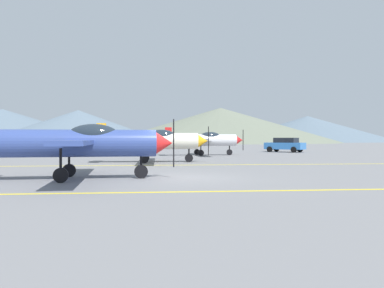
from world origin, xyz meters
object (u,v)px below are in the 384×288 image
Objects in this scene: airplane_mid at (152,140)px; airplane_far at (204,140)px; car_sedan at (285,145)px; airplane_near at (78,142)px.

airplane_far is at bearing 64.61° from airplane_mid.
car_sedan is (14.78, 16.97, -0.60)m from airplane_mid.
airplane_far is at bearing -144.75° from car_sedan.
airplane_near and airplane_mid have the same top height.
car_sedan is at bearing 35.25° from airplane_far.
airplane_near is 1.00× the size of airplane_far.
airplane_mid is 1.93× the size of car_sedan.
airplane_near is at bearing -105.14° from airplane_mid.
airplane_near is 32.45m from car_sedan.
airplane_far is 12.40m from car_sedan.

